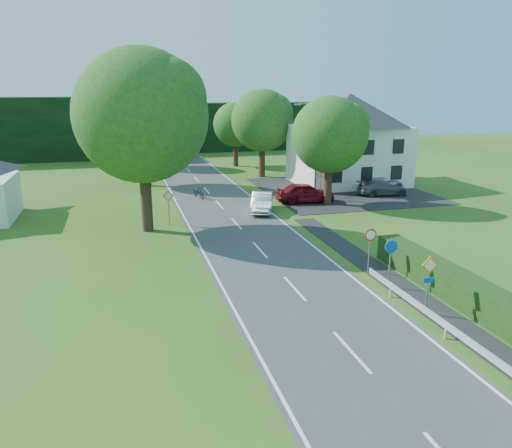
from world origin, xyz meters
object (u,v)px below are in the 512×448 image
object	(u,v)px
moving_car	(262,202)
parasol	(321,184)
parked_car_grey	(383,188)
streetlight	(315,147)
parked_car_silver_a	(327,179)
motorcycle	(199,191)
parked_car_red	(305,193)
parked_car_silver_b	(380,183)

from	to	relation	value
moving_car	parasol	size ratio (longest dim) A/B	1.81
moving_car	parked_car_grey	size ratio (longest dim) A/B	1.00
streetlight	parked_car_grey	size ratio (longest dim) A/B	1.83
parked_car_silver_a	parked_car_grey	size ratio (longest dim) A/B	0.93
parasol	streetlight	bearing A→B (deg)	-137.49
streetlight	motorcycle	world-z (taller)	streetlight
moving_car	parked_car_grey	world-z (taller)	moving_car
parasol	parked_car_grey	bearing A→B (deg)	-11.34
parked_car_silver_a	parasol	xyz separation A→B (m)	(-2.24, -3.97, 0.42)
moving_car	motorcycle	world-z (taller)	moving_car
motorcycle	parked_car_silver_a	xyz separation A→B (m)	(12.61, 1.96, 0.11)
moving_car	parked_car_red	bearing A→B (deg)	43.85
motorcycle	parked_car_silver_a	world-z (taller)	parked_car_silver_a
moving_car	motorcycle	size ratio (longest dim) A/B	2.07
parked_car_grey	parked_car_silver_b	size ratio (longest dim) A/B	1.00
motorcycle	parasol	distance (m)	10.57
moving_car	parked_car_silver_a	size ratio (longest dim) A/B	1.08
parked_car_silver_b	parasol	size ratio (longest dim) A/B	1.81
moving_car	motorcycle	distance (m)	7.18
motorcycle	parked_car_silver_b	xyz separation A→B (m)	(16.78, -0.77, 0.05)
streetlight	parked_car_silver_a	bearing A→B (deg)	56.13
parked_car_red	parked_car_grey	bearing A→B (deg)	-77.15
streetlight	moving_car	world-z (taller)	streetlight
motorcycle	parked_car_silver_a	bearing A→B (deg)	-4.54
parked_car_silver_a	parasol	world-z (taller)	parasol
parked_car_red	parasol	xyz separation A→B (m)	(2.19, 1.98, 0.28)
moving_car	parked_car_silver_b	world-z (taller)	moving_car
motorcycle	parked_car_silver_b	distance (m)	16.80
streetlight	moving_car	xyz separation A→B (m)	(-5.36, -3.00, -3.70)
motorcycle	parked_car_red	bearing A→B (deg)	-39.39
parked_car_red	parked_car_silver_b	bearing A→B (deg)	-63.43
parked_car_silver_a	parked_car_grey	xyz separation A→B (m)	(3.12, -5.05, -0.03)
motorcycle	parked_car_grey	size ratio (longest dim) A/B	0.48
motorcycle	parked_car_grey	xyz separation A→B (m)	(15.73, -3.09, 0.08)
motorcycle	parasol	world-z (taller)	parasol
moving_car	parked_car_red	xyz separation A→B (m)	(4.28, 2.03, 0.08)
parked_car_red	parked_car_silver_a	world-z (taller)	parked_car_red
moving_car	parasol	distance (m)	7.62
parked_car_silver_a	parked_car_silver_b	distance (m)	4.98
parked_car_grey	parked_car_red	bearing A→B (deg)	103.73
moving_car	parked_car_grey	distance (m)	12.19
parked_car_red	parasol	distance (m)	2.97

